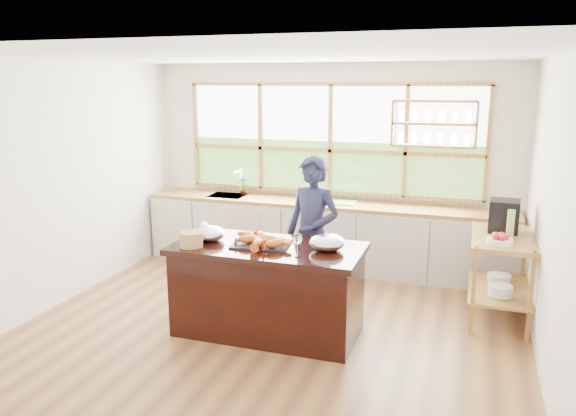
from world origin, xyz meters
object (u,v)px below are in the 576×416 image
at_px(cook, 312,235).
at_px(wicker_basket, 191,239).
at_px(island, 268,289).
at_px(espresso_machine, 504,216).

relative_size(cook, wicker_basket, 7.52).
height_order(island, cook, cook).
height_order(cook, wicker_basket, cook).
bearing_deg(wicker_basket, cook, 44.78).
bearing_deg(cook, espresso_machine, 33.70).
distance_m(espresso_machine, wicker_basket, 3.27).
relative_size(espresso_machine, wicker_basket, 1.50).
xyz_separation_m(cook, espresso_machine, (1.93, 0.61, 0.22)).
xyz_separation_m(cook, wicker_basket, (-0.95, -0.94, 0.12)).
height_order(espresso_machine, wicker_basket, espresso_machine).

